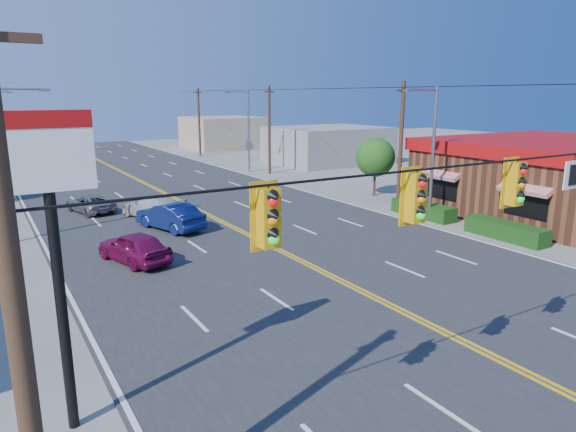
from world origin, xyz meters
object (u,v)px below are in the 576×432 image
car_magenta (134,248)px  car_white (153,208)px  car_silver (90,204)px  signal_span (540,201)px  pizza_hut_sign (51,209)px  kfc (550,175)px  car_blue (170,217)px

car_magenta → car_white: size_ratio=0.90×
car_white → car_silver: size_ratio=1.12×
signal_span → pizza_hut_sign: size_ratio=3.55×
signal_span → pizza_hut_sign: (-10.88, 4.00, 0.30)m
kfc → car_silver: (-26.13, 15.06, -1.81)m
pizza_hut_sign → car_blue: size_ratio=1.48×
signal_span → car_blue: signal_span is taller
car_blue → car_white: size_ratio=1.00×
car_blue → car_white: (0.06, 3.44, -0.09)m
car_blue → car_white: car_blue is taller
signal_span → car_blue: 20.71m
signal_span → kfc: size_ratio=1.49×
car_magenta → car_white: (3.38, 8.30, -0.04)m
pizza_hut_sign → car_silver: bearing=78.3°
signal_span → kfc: (20.02, 12.00, -2.51)m
car_magenta → car_blue: size_ratio=0.91×
pizza_hut_sign → car_silver: 24.00m
pizza_hut_sign → car_white: (7.82, 19.49, -4.51)m
car_magenta → signal_span: bearing=96.6°
car_white → pizza_hut_sign: bearing=47.4°
car_silver → car_white: bearing=116.7°
pizza_hut_sign → car_silver: (4.77, 23.06, -4.61)m
pizza_hut_sign → car_magenta: pizza_hut_sign is taller
kfc → car_magenta: 26.70m
signal_span → car_silver: (-6.11, 27.06, -4.31)m
signal_span → car_white: size_ratio=5.24×
signal_span → car_magenta: signal_span is taller
kfc → car_blue: size_ratio=3.52×
kfc → car_magenta: (-26.46, 3.19, -1.66)m
pizza_hut_sign → car_magenta: 12.84m
pizza_hut_sign → car_white: 21.48m
car_magenta → car_blue: 5.89m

